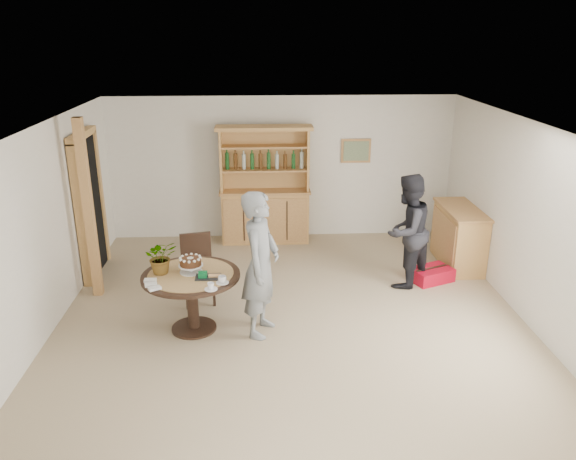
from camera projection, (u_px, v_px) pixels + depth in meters
The scene contains 17 objects.
ground at pixel (293, 332), 6.99m from camera, with size 7.00×7.00×0.00m, color #C6B387.
room_shell at pixel (294, 198), 6.41m from camera, with size 6.04×7.04×2.52m.
doorway at pixel (89, 203), 8.35m from camera, with size 0.13×1.10×2.18m.
pine_post at pixel (89, 210), 7.57m from camera, with size 0.12×0.12×2.50m, color tan.
hutch at pixel (265, 203), 9.79m from camera, with size 1.62×0.54×2.04m.
sideboard at pixel (459, 237), 8.84m from camera, with size 0.54×1.26×0.94m.
dining_table at pixel (191, 285), 6.86m from camera, with size 1.20×1.20×0.76m.
dining_chair at pixel (197, 264), 7.66m from camera, with size 0.50×0.50×0.95m.
birthday_cake at pixel (191, 263), 6.81m from camera, with size 0.30×0.30×0.20m.
flower_vase at pixel (161, 257), 6.77m from camera, with size 0.38×0.33×0.42m, color #3F7233.
gift_tray at pixel (207, 276), 6.69m from camera, with size 0.30×0.20×0.08m.
coffee_cup_a at pixel (222, 280), 6.55m from camera, with size 0.15×0.15×0.09m.
coffee_cup_b at pixel (211, 287), 6.39m from camera, with size 0.15×0.15×0.08m.
napkins at pixel (152, 284), 6.49m from camera, with size 0.24×0.33×0.03m.
teen_boy at pixel (261, 264), 6.70m from camera, with size 0.66×0.43×1.81m, color slate.
adult_person at pixel (407, 231), 8.01m from camera, with size 0.81×0.63×1.67m, color black.
red_suitcase at pixel (431, 274), 8.38m from camera, with size 0.71×0.60×0.21m.
Camera 1 is at (-0.37, -6.13, 3.57)m, focal length 35.00 mm.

